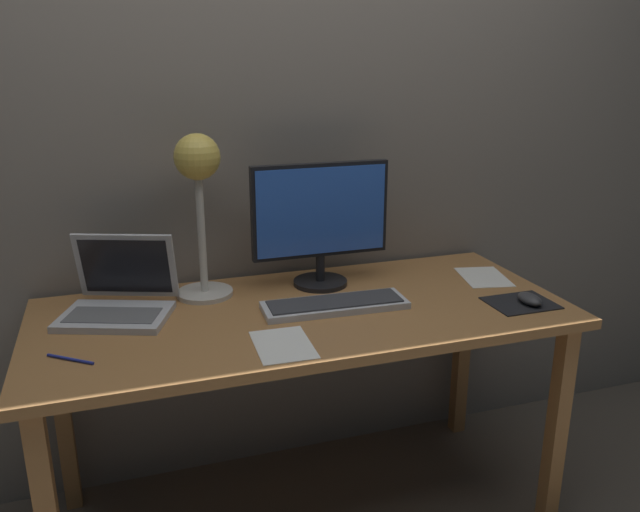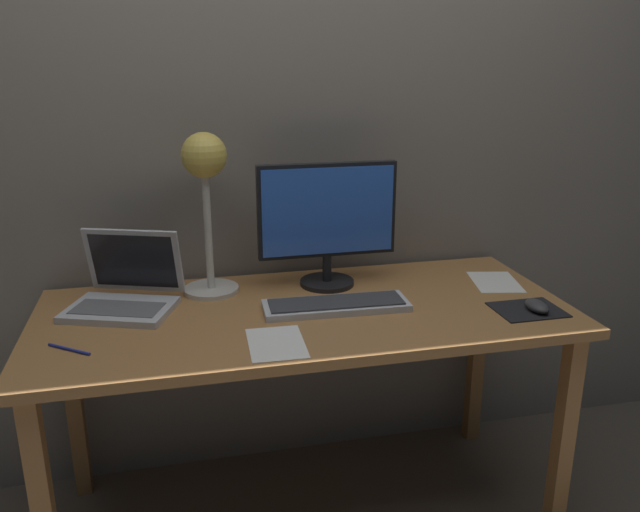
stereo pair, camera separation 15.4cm
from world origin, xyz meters
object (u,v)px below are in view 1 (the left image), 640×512
Objects in this scene: laptop at (120,292)px; pen at (70,359)px; mouse at (530,299)px; desk_lamp at (199,181)px; monitor at (320,218)px; keyboard_main at (335,304)px.

laptop is 0.33m from pen.
laptop is 1.24m from mouse.
laptop is 0.73× the size of desk_lamp.
pen is (-0.13, -0.29, -0.06)m from laptop.
monitor is 4.74× the size of mouse.
desk_lamp is at bearing 176.83° from monitor.
desk_lamp is (-0.38, 0.02, 0.14)m from monitor.
mouse is at bearing -15.76° from laptop.
desk_lamp reaches higher than pen.
pen is (-0.75, -0.12, -0.01)m from keyboard_main.
monitor is 3.25× the size of pen.
monitor is 1.22× the size of laptop.
monitor is 0.70m from mouse.
keyboard_main is at bearing -96.62° from monitor.
laptop is at bearing 164.31° from keyboard_main.
keyboard_main is at bearing 164.18° from mouse.
mouse is (0.93, -0.40, -0.35)m from desk_lamp.
mouse is at bearing -34.34° from monitor.
mouse reaches higher than keyboard_main.
laptop is (-0.64, -0.04, -0.17)m from monitor.
monitor is at bearing -3.17° from desk_lamp.
monitor is at bearing 23.26° from pen.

